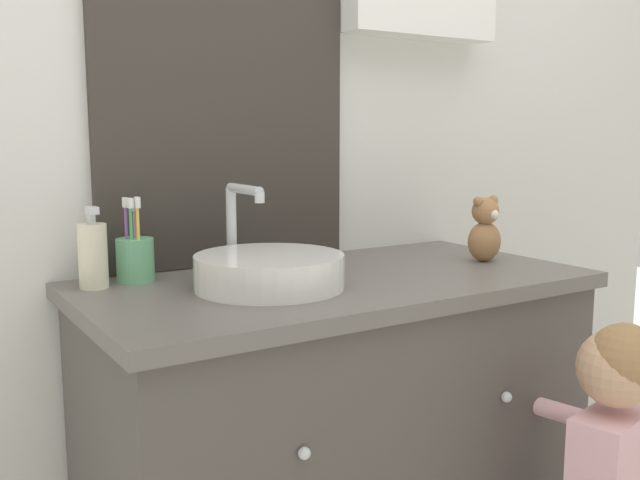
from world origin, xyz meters
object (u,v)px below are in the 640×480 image
sink_basin (268,269)px  toothbrush_holder (135,257)px  soap_dispenser (93,255)px  teddy_bear (485,231)px  child_figure (609,478)px

sink_basin → toothbrush_holder: (-0.22, 0.22, 0.01)m
sink_basin → soap_dispenser: (-0.32, 0.20, 0.03)m
toothbrush_holder → teddy_bear: size_ratio=1.11×
toothbrush_holder → soap_dispenser: toothbrush_holder is taller
sink_basin → child_figure: (0.55, -0.47, -0.42)m
sink_basin → toothbrush_holder: size_ratio=1.97×
soap_dispenser → teddy_bear: bearing=-12.9°
sink_basin → teddy_bear: (0.62, -0.02, 0.04)m
teddy_bear → sink_basin: bearing=178.4°
soap_dispenser → child_figure: soap_dispenser is taller
soap_dispenser → sink_basin: bearing=-31.8°
toothbrush_holder → teddy_bear: bearing=-15.5°
sink_basin → soap_dispenser: 0.38m
sink_basin → child_figure: bearing=-40.8°
soap_dispenser → child_figure: bearing=-37.7°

